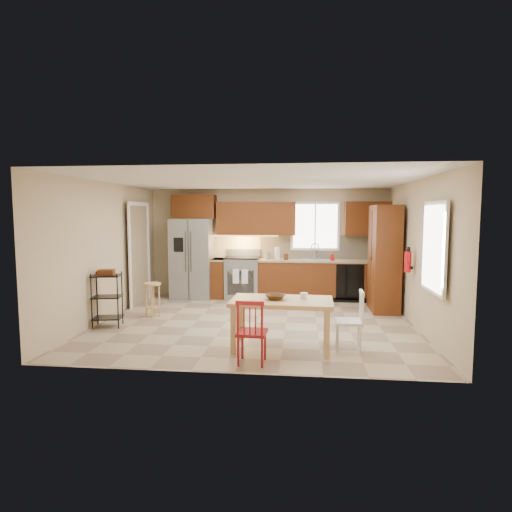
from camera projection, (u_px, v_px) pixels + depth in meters
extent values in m
plane|color=tan|center=(256.00, 322.00, 7.64)|extent=(5.50, 5.50, 0.00)
cube|color=silver|center=(256.00, 181.00, 7.40)|extent=(5.50, 5.00, 0.02)
cube|color=#CCB793|center=(268.00, 243.00, 10.00)|extent=(5.50, 0.02, 2.50)
cube|color=#CCB793|center=(233.00, 271.00, 5.05)|extent=(5.50, 0.02, 2.50)
cube|color=#CCB793|center=(107.00, 251.00, 7.82)|extent=(0.02, 5.00, 2.50)
cube|color=#CCB793|center=(417.00, 254.00, 7.23)|extent=(0.02, 5.00, 2.50)
cube|color=gray|center=(193.00, 258.00, 9.84)|extent=(0.92, 0.75, 1.82)
cube|color=gray|center=(242.00, 278.00, 9.82)|extent=(0.76, 0.63, 0.92)
cube|color=#5D2D11|center=(219.00, 278.00, 9.90)|extent=(0.30, 0.60, 0.90)
cube|color=#5D2D11|center=(323.00, 280.00, 9.64)|extent=(2.92, 0.60, 0.90)
cube|color=black|center=(350.00, 282.00, 9.29)|extent=(0.60, 0.02, 0.78)
cube|color=beige|center=(323.00, 247.00, 9.85)|extent=(2.92, 0.03, 0.55)
cube|color=#622E10|center=(194.00, 207.00, 9.92)|extent=(1.00, 0.35, 0.55)
cube|color=#622E10|center=(256.00, 219.00, 9.79)|extent=(1.80, 0.35, 0.75)
cube|color=#622E10|center=(367.00, 219.00, 9.53)|extent=(1.00, 0.35, 0.75)
cube|color=white|center=(315.00, 226.00, 9.82)|extent=(1.12, 0.04, 1.12)
cube|color=gray|center=(315.00, 262.00, 9.62)|extent=(0.62, 0.46, 0.16)
cube|color=#FFBF66|center=(243.00, 236.00, 9.84)|extent=(1.60, 0.30, 0.01)
imported|color=#B50C11|center=(333.00, 256.00, 9.47)|extent=(0.09, 0.09, 0.19)
cylinder|color=white|center=(277.00, 253.00, 9.64)|extent=(0.12, 0.12, 0.28)
cylinder|color=gray|center=(268.00, 256.00, 9.67)|extent=(0.11, 0.11, 0.18)
cylinder|color=#4B2E14|center=(286.00, 257.00, 9.60)|extent=(0.10, 0.10, 0.14)
cube|color=#5D2D11|center=(384.00, 258.00, 8.47)|extent=(0.50, 0.95, 2.10)
cylinder|color=#B50C11|center=(408.00, 262.00, 7.40)|extent=(0.12, 0.12, 0.36)
cube|color=white|center=(434.00, 248.00, 6.08)|extent=(0.04, 1.02, 1.32)
cube|color=#8C7A59|center=(138.00, 255.00, 9.11)|extent=(0.04, 0.95, 2.10)
imported|color=#4B2E14|center=(275.00, 300.00, 6.08)|extent=(0.30, 0.30, 0.07)
cylinder|color=white|center=(304.00, 297.00, 6.13)|extent=(0.10, 0.10, 0.11)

